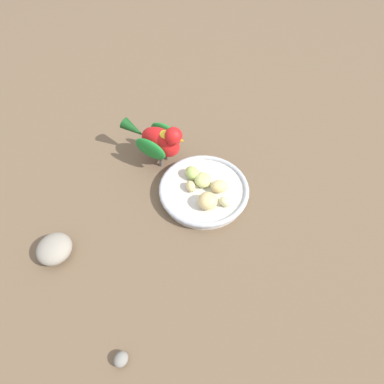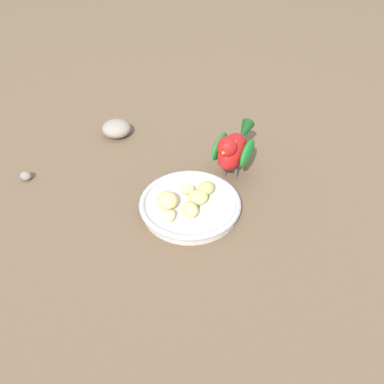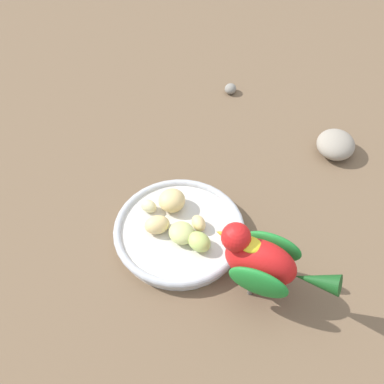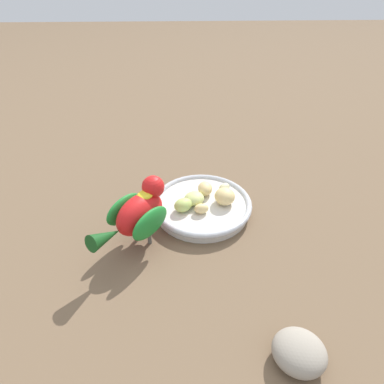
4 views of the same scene
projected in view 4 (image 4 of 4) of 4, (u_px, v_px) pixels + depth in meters
The scene contains 10 objects.
ground_plane at pixel (194, 211), 0.65m from camera, with size 4.00×4.00×0.00m, color brown.
feeding_bowl at pixel (202, 205), 0.64m from camera, with size 0.19×0.19×0.02m.
apple_piece_0 at pixel (205, 189), 0.66m from camera, with size 0.04×0.03×0.02m, color #E5C67F.
apple_piece_1 at pixel (196, 197), 0.63m from camera, with size 0.04×0.04×0.02m, color #C6D17A.
apple_piece_2 at pixel (225, 197), 0.63m from camera, with size 0.04×0.04×0.03m, color #E5C67F.
apple_piece_3 at pixel (183, 205), 0.61m from camera, with size 0.03×0.03×0.02m, color #B2CC66.
apple_piece_4 at pixel (201, 209), 0.61m from camera, with size 0.03×0.02×0.02m, color #E5C67F.
apple_piece_5 at pixel (224, 188), 0.66m from camera, with size 0.03×0.02×0.02m, color beige.
parrot at pixel (138, 213), 0.54m from camera, with size 0.14×0.12×0.11m.
rock_large at pixel (299, 352), 0.41m from camera, with size 0.07×0.06×0.04m, color gray.
Camera 4 is at (0.50, -0.02, 0.41)m, focal length 31.49 mm.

